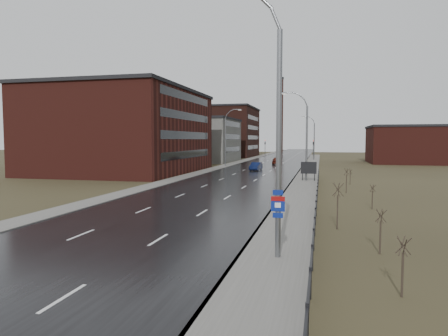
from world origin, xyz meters
The scene contains 26 objects.
ground centered at (0.00, 0.00, 0.00)m, with size 320.00×320.00×0.00m, color #2D2819.
road centered at (0.00, 60.00, 0.03)m, with size 14.00×300.00×0.06m, color black.
sidewalk_right centered at (8.60, 35.00, 0.09)m, with size 3.20×180.00×0.18m, color #595651.
curb_right centered at (7.08, 35.00, 0.09)m, with size 0.16×180.00×0.18m, color slate.
sidewalk_left centered at (-8.20, 60.00, 0.06)m, with size 2.40×260.00×0.12m, color #595651.
warehouse_near centered at (-20.99, 45.00, 6.76)m, with size 22.44×28.56×13.50m.
warehouse_mid centered at (-17.99, 78.00, 5.26)m, with size 16.32×20.40×10.50m.
warehouse_far centered at (-22.99, 108.00, 7.76)m, with size 26.52×24.48×15.50m.
building_right centered at (30.30, 82.00, 4.26)m, with size 18.36×16.32×8.50m.
smokestack centered at (-6.00, 150.00, 15.50)m, with size 2.70×2.70×30.70m.
streetlight_main centered at (8.47, 2.00, 6.06)m, with size 3.91×0.29×12.11m.
streetlight_right_mid centered at (8.50, 36.00, 5.84)m, with size 3.36×0.28×11.35m.
streetlight_left centered at (-7.70, 62.00, 5.84)m, with size 3.36×0.28×11.35m.
streetlight_right_far centered at (8.50, 90.00, 5.84)m, with size 3.36×0.28×11.35m.
guardrail centered at (10.30, 18.31, 0.71)m, with size 0.10×53.05×1.10m.
shrub_a centered at (13.33, -1.08, 1.10)m, with size 0.50×0.52×2.08m.
shrub_b centered at (13.33, 4.17, 1.12)m, with size 0.50×0.53×2.12m.
shrub_c centered at (11.59, 9.02, 1.49)m, with size 0.66×0.69×2.80m.
shrub_d centered at (14.47, 16.88, 1.00)m, with size 0.45×0.48×1.90m.
shrub_e centered at (13.09, 25.97, 1.33)m, with size 0.59×0.63×2.51m.
shrub_f centered at (13.98, 33.89, 0.97)m, with size 0.44×0.46×1.83m.
billboard centered at (9.10, 35.76, 1.71)m, with size 1.95×0.17×2.55m.
traffic_light_left centered at (-8.00, 120.00, 4.60)m, with size 0.58×2.73×5.30m.
traffic_light_right centered at (8.00, 120.00, 4.60)m, with size 0.58×2.73×5.30m.
car_near centered at (-0.22, 52.04, 0.71)m, with size 1.49×4.29×1.41m, color #0C153C.
car_far centered at (1.48, 69.63, 0.80)m, with size 1.90×4.72×1.61m, color #55170E.
Camera 1 is at (10.59, -15.33, 5.34)m, focal length 32.00 mm.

